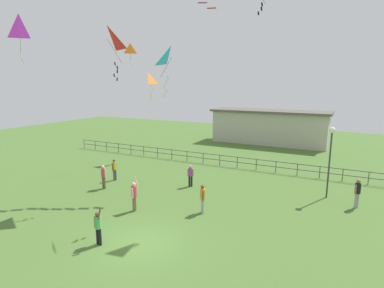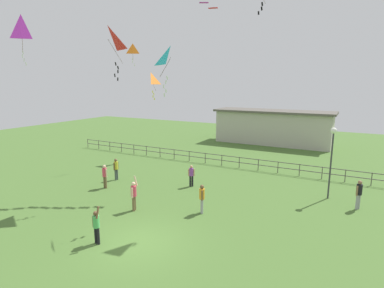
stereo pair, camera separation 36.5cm
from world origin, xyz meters
TOP-DOWN VIEW (x-y plane):
  - ground_plane at (0.00, 0.00)m, footprint 80.00×80.00m
  - lamppost at (6.99, 9.94)m, footprint 0.36×0.36m
  - person_0 at (-1.59, 7.91)m, footprint 0.41×0.28m
  - person_1 at (8.62, 8.95)m, footprint 0.31×0.46m
  - person_2 at (-6.61, 4.81)m, footprint 0.48×0.30m
  - person_3 at (-2.46, 2.76)m, footprint 0.31×0.53m
  - person_4 at (-1.58, -0.93)m, footprint 0.47×0.32m
  - person_5 at (1.05, 4.25)m, footprint 0.30×0.44m
  - person_6 at (-7.18, 6.57)m, footprint 0.30×0.49m
  - kite_0 at (-4.77, 3.85)m, footprint 1.39×1.38m
  - kite_1 at (-0.49, 3.68)m, footprint 1.20×1.09m
  - kite_2 at (-9.01, 13.75)m, footprint 1.05×1.07m
  - kite_3 at (-9.52, 1.86)m, footprint 0.96×0.97m
  - kite_5 at (-9.14, 11.44)m, footprint 0.85×0.76m
  - waterfront_railing at (-0.31, 14.00)m, footprint 36.04×0.06m
  - pavilion_building at (-0.47, 26.00)m, footprint 13.57×4.19m

SIDE VIEW (x-z plane):
  - ground_plane at x=0.00m, z-range 0.00..0.00m
  - waterfront_railing at x=-0.31m, z-range 0.15..1.10m
  - person_0 at x=-1.59m, z-range 0.11..1.63m
  - person_4 at x=-1.58m, z-range 0.00..1.82m
  - person_6 at x=-7.18m, z-range 0.12..1.73m
  - person_5 at x=1.05m, z-range 0.12..1.75m
  - person_2 at x=-6.61m, z-range 0.12..1.75m
  - person_1 at x=8.62m, z-range 0.13..1.83m
  - person_3 at x=-2.46m, z-range 0.00..1.97m
  - pavilion_building at x=-0.47m, z-range 0.02..3.98m
  - lamppost at x=6.99m, z-range 1.01..5.46m
  - kite_2 at x=-9.01m, z-range 6.12..8.56m
  - kite_1 at x=-0.49m, z-range 7.01..9.51m
  - kite_0 at x=-4.77m, z-range 7.95..10.93m
  - kite_5 at x=-9.14m, z-range 8.91..10.74m
  - kite_3 at x=-9.52m, z-range 8.70..11.57m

